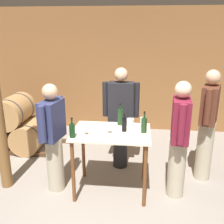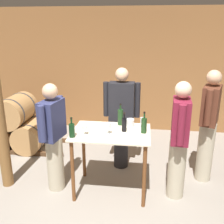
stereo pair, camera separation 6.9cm
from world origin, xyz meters
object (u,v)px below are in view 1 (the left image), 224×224
at_px(wine_bottle_far_left, 72,130).
at_px(wine_glass_near_right, 142,120).
at_px(wine_glass_near_left, 85,128).
at_px(person_visitor_with_scarf, 179,138).
at_px(wine_bottle_left, 120,117).
at_px(wine_bottle_center, 124,124).
at_px(wine_bottle_right, 144,125).
at_px(person_host, 121,117).
at_px(wine_glass_near_center, 109,126).
at_px(ice_bucket, 130,123).
at_px(person_visitor_near_door, 207,124).
at_px(person_visitor_bearded, 53,137).

xyz_separation_m(wine_bottle_far_left, wine_glass_near_right, (0.90, 0.44, 0.01)).
height_order(wine_glass_near_left, person_visitor_with_scarf, person_visitor_with_scarf).
xyz_separation_m(wine_bottle_left, wine_glass_near_right, (0.32, -0.10, -0.01)).
xyz_separation_m(wine_bottle_center, person_visitor_with_scarf, (0.74, -0.05, -0.15)).
distance_m(wine_bottle_right, person_host, 0.80).
xyz_separation_m(wine_glass_near_center, wine_glass_near_right, (0.44, 0.28, -0.00)).
distance_m(wine_bottle_left, wine_bottle_center, 0.26).
distance_m(ice_bucket, person_host, 0.52).
bearing_deg(wine_glass_near_center, wine_bottle_left, 72.73).
relative_size(wine_glass_near_right, person_visitor_near_door, 0.09).
xyz_separation_m(wine_bottle_center, wine_glass_near_left, (-0.50, -0.20, 0.00)).
relative_size(person_visitor_bearded, person_visitor_near_door, 0.92).
relative_size(wine_glass_near_center, person_visitor_near_door, 0.09).
distance_m(wine_bottle_right, person_visitor_bearded, 1.27).
xyz_separation_m(wine_bottle_far_left, person_visitor_bearded, (-0.33, 0.20, -0.19)).
relative_size(wine_bottle_far_left, wine_glass_near_center, 1.69).
bearing_deg(person_visitor_near_door, wine_bottle_right, -154.05).
relative_size(wine_bottle_center, wine_bottle_right, 0.91).
relative_size(wine_glass_near_left, wine_glass_near_right, 0.89).
bearing_deg(person_visitor_near_door, wine_glass_near_right, -163.35).
distance_m(wine_bottle_right, wine_glass_near_left, 0.79).
bearing_deg(person_visitor_near_door, person_host, 169.61).
height_order(wine_bottle_far_left, wine_glass_near_left, wine_bottle_far_left).
bearing_deg(wine_bottle_center, person_visitor_bearded, -174.78).
relative_size(wine_bottle_right, person_visitor_with_scarf, 0.18).
height_order(wine_glass_near_center, person_visitor_with_scarf, person_visitor_with_scarf).
bearing_deg(wine_bottle_far_left, wine_bottle_center, 23.61).
distance_m(wine_glass_near_left, ice_bucket, 0.70).
bearing_deg(person_host, wine_bottle_right, -62.30).
distance_m(wine_bottle_center, person_visitor_bearded, 1.00).
bearing_deg(wine_bottle_far_left, wine_glass_near_right, 25.96).
bearing_deg(wine_bottle_far_left, ice_bucket, 33.84).
xyz_separation_m(wine_bottle_right, person_visitor_with_scarf, (0.47, -0.03, -0.16)).
height_order(wine_bottle_far_left, person_visitor_near_door, person_visitor_near_door).
height_order(wine_bottle_left, person_host, person_host).
relative_size(person_host, person_visitor_with_scarf, 1.03).
height_order(wine_bottle_center, wine_glass_near_center, wine_bottle_center).
relative_size(wine_glass_near_left, person_visitor_with_scarf, 0.08).
bearing_deg(wine_glass_near_right, person_visitor_bearded, -168.89).
bearing_deg(wine_bottle_far_left, person_host, 60.26).
relative_size(wine_bottle_far_left, person_host, 0.16).
bearing_deg(person_visitor_near_door, person_visitor_bearded, -166.41).
relative_size(wine_bottle_right, ice_bucket, 2.65).
relative_size(wine_bottle_far_left, person_visitor_with_scarf, 0.17).
bearing_deg(person_visitor_with_scarf, wine_glass_near_right, 157.74).
distance_m(wine_bottle_left, wine_bottle_right, 0.43).
height_order(wine_bottle_far_left, person_visitor_with_scarf, person_visitor_with_scarf).
height_order(wine_bottle_right, wine_glass_near_right, wine_bottle_right).
bearing_deg(person_host, wine_glass_near_center, -96.53).
xyz_separation_m(person_host, person_visitor_with_scarf, (0.84, -0.73, -0.03)).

